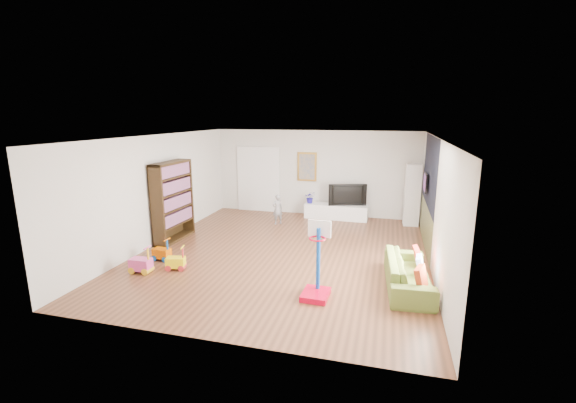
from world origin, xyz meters
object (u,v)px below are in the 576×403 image
(bookshelf, at_px, (173,201))
(sofa, at_px, (408,273))
(media_console, at_px, (336,212))
(basketball_hoop, at_px, (316,261))

(bookshelf, distance_m, sofa, 5.96)
(bookshelf, height_order, sofa, bookshelf)
(media_console, distance_m, bookshelf, 4.95)
(basketball_hoop, bearing_deg, sofa, 30.03)
(bookshelf, bearing_deg, sofa, -12.19)
(bookshelf, relative_size, basketball_hoop, 1.48)
(media_console, height_order, sofa, sofa)
(media_console, height_order, basketball_hoop, basketball_hoop)
(bookshelf, xyz_separation_m, basketball_hoop, (4.15, -2.27, -0.33))
(media_console, xyz_separation_m, sofa, (1.98, -4.54, 0.06))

